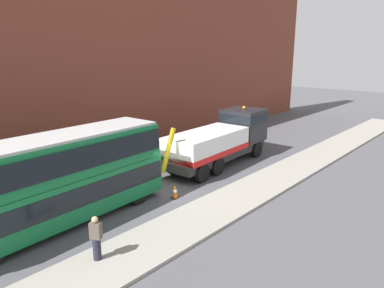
# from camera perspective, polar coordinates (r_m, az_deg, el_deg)

# --- Properties ---
(ground_plane) EXTENTS (120.00, 120.00, 0.00)m
(ground_plane) POSITION_cam_1_polar(r_m,az_deg,el_deg) (20.58, -4.72, -6.90)
(ground_plane) COLOR #4C4C51
(near_kerb) EXTENTS (60.00, 2.80, 0.15)m
(near_kerb) POSITION_cam_1_polar(r_m,az_deg,el_deg) (17.97, 4.70, -9.98)
(near_kerb) COLOR gray
(near_kerb) RESTS_ON ground_plane
(building_facade) EXTENTS (60.00, 1.50, 16.00)m
(building_facade) POSITION_cam_1_polar(r_m,az_deg,el_deg) (25.49, -17.95, 15.18)
(building_facade) COLOR brown
(building_facade) RESTS_ON ground_plane
(recovery_tow_truck) EXTENTS (10.20, 3.11, 3.67)m
(recovery_tow_truck) POSITION_cam_1_polar(r_m,az_deg,el_deg) (24.34, 4.91, 0.88)
(recovery_tow_truck) COLOR #2D2D2D
(recovery_tow_truck) RESTS_ON ground_plane
(double_decker_bus) EXTENTS (11.14, 3.13, 4.06)m
(double_decker_bus) POSITION_cam_1_polar(r_m,az_deg,el_deg) (16.52, -21.53, -5.20)
(double_decker_bus) COLOR #146B38
(double_decker_bus) RESTS_ON ground_plane
(pedestrian_onlooker) EXTENTS (0.42, 0.48, 1.71)m
(pedestrian_onlooker) POSITION_cam_1_polar(r_m,az_deg,el_deg) (13.76, -15.10, -14.44)
(pedestrian_onlooker) COLOR #232333
(pedestrian_onlooker) RESTS_ON near_kerb
(traffic_cone_near_bus) EXTENTS (0.36, 0.36, 0.72)m
(traffic_cone_near_bus) POSITION_cam_1_polar(r_m,az_deg,el_deg) (18.97, -2.76, -7.69)
(traffic_cone_near_bus) COLOR orange
(traffic_cone_near_bus) RESTS_ON ground_plane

